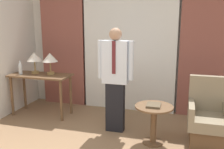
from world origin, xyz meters
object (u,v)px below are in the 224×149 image
table_lamp_left (34,58)px  side_table (154,118)px  table_lamp_right (50,58)px  desk (41,81)px  book (154,105)px  person (115,76)px  armchair (208,121)px  bottle_near_edge (20,69)px

table_lamp_left → side_table: bearing=-15.9°
table_lamp_right → side_table: table_lamp_right is taller
desk → book: desk is taller
person → book: size_ratio=7.21×
armchair → side_table: bearing=-163.4°
table_lamp_right → book: table_lamp_right is taller
person → book: bearing=-24.1°
person → side_table: (0.66, -0.28, -0.53)m
armchair → book: armchair is taller
table_lamp_left → person: person is taller
table_lamp_left → book: 2.52m
desk → table_lamp_left: (-0.17, 0.09, 0.44)m
table_lamp_right → bottle_near_edge: 0.60m
table_lamp_left → armchair: (3.13, -0.45, -0.74)m
desk → bottle_near_edge: bottle_near_edge is taller
side_table → person: bearing=157.2°
table_lamp_right → desk: bearing=-151.0°
bottle_near_edge → person: (1.92, -0.23, 0.03)m
bottle_near_edge → armchair: bottle_near_edge is taller
book → desk: bearing=164.8°
desk → person: (1.55, -0.31, 0.26)m
book → side_table: bearing=67.1°
desk → side_table: 2.30m
table_lamp_right → book: (2.03, -0.69, -0.50)m
table_lamp_right → table_lamp_left: bearing=180.0°
bottle_near_edge → book: size_ratio=1.08×
desk → table_lamp_left: 0.48m
table_lamp_left → table_lamp_right: bearing=0.0°
table_lamp_right → armchair: size_ratio=0.41×
person → table_lamp_right: bearing=163.8°
table_lamp_left → side_table: size_ratio=0.70×
bottle_near_edge → armchair: 3.40m
table_lamp_right → armchair: bearing=-9.2°
person → side_table: 0.89m
bottle_near_edge → armchair: size_ratio=0.26×
book → person: bearing=155.9°
table_lamp_right → armchair: (2.80, -0.45, -0.74)m
desk → side_table: bearing=-14.8°
desk → person: bearing=-11.2°
table_lamp_left → armchair: 3.25m
person → armchair: size_ratio=1.72×
desk → table_lamp_right: (0.17, 0.09, 0.44)m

